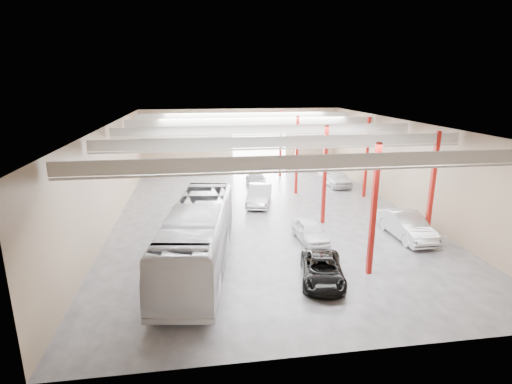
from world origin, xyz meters
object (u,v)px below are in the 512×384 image
object	(u,v)px
car_row_c	(256,180)
black_sedan	(322,270)
car_row_b	(259,195)
car_right_far	(335,177)
car_row_a	(310,231)
car_right_near	(407,225)
coach_bus	(198,236)

from	to	relation	value
car_row_c	black_sedan	bearing A→B (deg)	-85.73
car_row_b	car_right_far	distance (m)	9.82
car_row_a	car_right_near	xyz separation A→B (m)	(6.37, -0.36, 0.17)
black_sedan	car_row_c	xyz separation A→B (m)	(-0.46, 19.47, 0.04)
car_row_b	car_right_far	xyz separation A→B (m)	(8.33, 5.20, 0.03)
car_row_c	car_right_far	world-z (taller)	car_right_far
coach_bus	car_row_b	bearing A→B (deg)	73.44
car_row_b	car_row_c	world-z (taller)	car_row_b
car_row_a	car_row_c	xyz separation A→B (m)	(-1.32, 14.23, -0.01)
black_sedan	car_right_far	bearing A→B (deg)	81.93
car_row_b	car_right_far	size ratio (longest dim) A/B	1.00
car_right_near	car_right_far	bearing A→B (deg)	89.15
coach_bus	car_right_near	bearing A→B (deg)	17.50
car_right_far	car_row_b	bearing A→B (deg)	-151.92
coach_bus	black_sedan	bearing A→B (deg)	-15.65
car_right_far	car_row_c	bearing A→B (deg)	170.95
car_right_near	car_right_far	world-z (taller)	car_right_near
coach_bus	car_row_b	xyz separation A→B (m)	(5.07, 10.80, -0.94)
car_row_a	car_right_near	size ratio (longest dim) A/B	0.77
car_row_c	car_right_far	size ratio (longest dim) A/B	0.93
coach_bus	car_row_a	world-z (taller)	coach_bus
black_sedan	car_row_a	xyz separation A→B (m)	(0.86, 5.24, 0.05)
car_right_near	car_row_b	bearing A→B (deg)	132.91
car_row_b	car_right_far	bearing A→B (deg)	47.01
car_row_a	car_right_far	bearing A→B (deg)	61.48
coach_bus	car_row_b	world-z (taller)	coach_bus
car_row_b	car_right_near	xyz separation A→B (m)	(8.33, -8.70, 0.04)
car_row_c	car_row_a	bearing A→B (deg)	-81.79
coach_bus	black_sedan	world-z (taller)	coach_bus
black_sedan	car_row_b	size ratio (longest dim) A/B	0.92
black_sedan	car_right_near	bearing A→B (deg)	47.02
black_sedan	car_row_a	distance (m)	5.31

